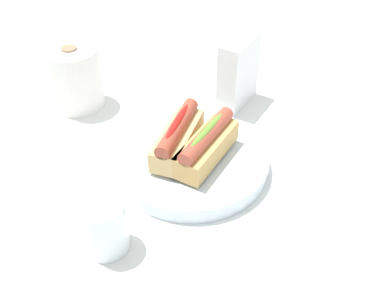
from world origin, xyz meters
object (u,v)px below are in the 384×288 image
(hotdog_front, at_px, (207,145))
(water_glass, at_px, (105,228))
(serving_bowl, at_px, (192,159))
(napkin_box, at_px, (238,73))
(paper_towel_roll, at_px, (75,78))
(hotdog_back, at_px, (178,136))

(hotdog_front, distance_m, water_glass, 0.22)
(water_glass, bearing_deg, hotdog_front, -1.41)
(serving_bowl, xyz_separation_m, hotdog_front, (0.01, -0.03, 0.04))
(hotdog_front, distance_m, napkin_box, 0.23)
(serving_bowl, relative_size, paper_towel_roll, 2.04)
(water_glass, relative_size, paper_towel_roll, 0.67)
(serving_bowl, bearing_deg, water_glass, -174.45)
(hotdog_back, xyz_separation_m, paper_towel_roll, (-0.00, 0.29, 0.00))
(hotdog_back, bearing_deg, hotdog_front, -73.34)
(hotdog_front, height_order, hotdog_back, same)
(hotdog_back, relative_size, napkin_box, 1.05)
(hotdog_back, distance_m, paper_towel_roll, 0.29)
(water_glass, distance_m, napkin_box, 0.44)
(serving_bowl, bearing_deg, hotdog_front, -73.34)
(hotdog_front, bearing_deg, water_glass, 178.59)
(serving_bowl, xyz_separation_m, water_glass, (-0.21, -0.02, 0.02))
(hotdog_back, xyz_separation_m, water_glass, (-0.21, -0.05, -0.02))
(hotdog_front, relative_size, napkin_box, 1.05)
(paper_towel_roll, distance_m, napkin_box, 0.34)
(serving_bowl, distance_m, paper_towel_roll, 0.32)
(hotdog_back, relative_size, paper_towel_roll, 1.18)
(paper_towel_roll, relative_size, napkin_box, 0.89)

